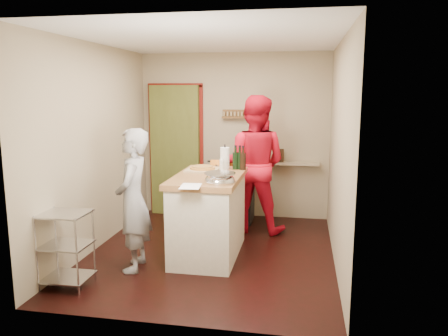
{
  "coord_description": "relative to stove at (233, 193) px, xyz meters",
  "views": [
    {
      "loc": [
        1.09,
        -5.11,
        2.01
      ],
      "look_at": [
        0.16,
        0.0,
        1.09
      ],
      "focal_mm": 35.0,
      "sensor_mm": 36.0,
      "label": 1
    }
  ],
  "objects": [
    {
      "name": "back_wall",
      "position": [
        -0.69,
        0.36,
        0.68
      ],
      "size": [
        3.0,
        0.44,
        2.6
      ],
      "color": "tan",
      "rests_on": "ground"
    },
    {
      "name": "floor",
      "position": [
        -0.05,
        -1.42,
        -0.45
      ],
      "size": [
        3.5,
        3.5,
        0.0
      ],
      "primitive_type": "plane",
      "color": "black",
      "rests_on": "ground"
    },
    {
      "name": "stove",
      "position": [
        0.0,
        0.0,
        0.0
      ],
      "size": [
        0.6,
        0.63,
        1.0
      ],
      "color": "black",
      "rests_on": "ground"
    },
    {
      "name": "person_red",
      "position": [
        0.36,
        -0.4,
        0.53
      ],
      "size": [
        1.05,
        0.88,
        1.95
      ],
      "primitive_type": "imported",
      "rotation": [
        0.0,
        0.0,
        2.98
      ],
      "color": "red",
      "rests_on": "ground"
    },
    {
      "name": "wire_shelving",
      "position": [
        -1.33,
        -2.62,
        -0.01
      ],
      "size": [
        0.48,
        0.4,
        0.8
      ],
      "color": "silver",
      "rests_on": "ground"
    },
    {
      "name": "right_wall",
      "position": [
        1.45,
        -1.42,
        0.85
      ],
      "size": [
        0.04,
        3.5,
        2.6
      ],
      "primitive_type": "cube",
      "color": "tan",
      "rests_on": "ground"
    },
    {
      "name": "person_stripe",
      "position": [
        -0.81,
        -2.06,
        0.35
      ],
      "size": [
        0.46,
        0.63,
        1.61
      ],
      "primitive_type": "imported",
      "rotation": [
        0.0,
        0.0,
        -1.43
      ],
      "color": "#B0B0B5",
      "rests_on": "ground"
    },
    {
      "name": "ceiling",
      "position": [
        -0.05,
        -1.42,
        2.16
      ],
      "size": [
        3.0,
        3.5,
        0.02
      ],
      "primitive_type": "cube",
      "color": "white",
      "rests_on": "back_wall"
    },
    {
      "name": "left_wall",
      "position": [
        -1.55,
        -1.42,
        0.85
      ],
      "size": [
        0.04,
        3.5,
        2.6
      ],
      "primitive_type": "cube",
      "color": "tan",
      "rests_on": "ground"
    },
    {
      "name": "island",
      "position": [
        -0.07,
        -1.48,
        0.08
      ],
      "size": [
        0.8,
        1.49,
        1.32
      ],
      "color": "beige",
      "rests_on": "ground"
    }
  ]
}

